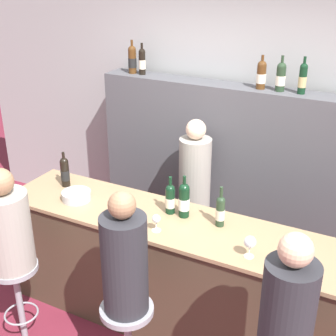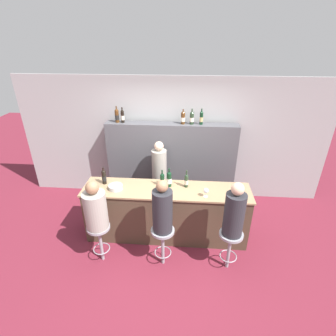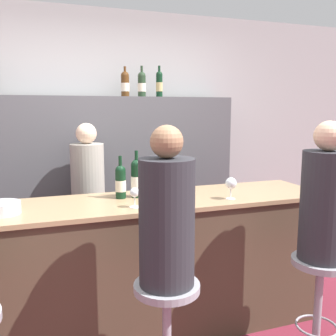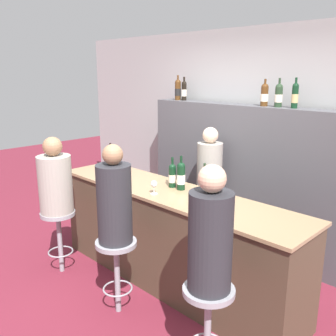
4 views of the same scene
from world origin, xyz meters
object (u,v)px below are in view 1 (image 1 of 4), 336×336
(wine_bottle_backbar_3, at_px, (281,77))
(wine_bottle_backbar_0, at_px, (132,59))
(metal_bowl, at_px, (76,196))
(guest_seated_middle, at_px, (125,260))
(wine_bottle_backbar_4, at_px, (303,78))
(bar_stool_left, at_px, (16,282))
(wine_bottle_counter_2, at_px, (184,200))
(guest_seated_right, at_px, (288,312))
(bar_stool_middle, at_px, (128,326))
(wine_bottle_backbar_1, at_px, (142,61))
(wine_bottle_counter_0, at_px, (65,172))
(wine_bottle_counter_3, at_px, (220,211))
(guest_seated_left, at_px, (7,227))
(wine_bottle_backbar_2, at_px, (261,75))
(bartender, at_px, (194,200))
(wine_bottle_counter_1, at_px, (170,199))
(wine_glass_1, at_px, (250,242))
(wine_glass_0, at_px, (156,220))

(wine_bottle_backbar_3, bearing_deg, wine_bottle_backbar_0, 180.00)
(metal_bowl, xyz_separation_m, guest_seated_middle, (0.85, -0.61, 0.04))
(wine_bottle_backbar_4, relative_size, bar_stool_left, 0.45)
(wine_bottle_backbar_0, bearing_deg, wine_bottle_counter_2, -45.33)
(wine_bottle_counter_2, distance_m, bar_stool_left, 1.42)
(wine_bottle_backbar_4, relative_size, guest_seated_right, 0.36)
(bar_stool_middle, bearing_deg, wine_bottle_backbar_1, 117.04)
(wine_bottle_counter_0, relative_size, wine_bottle_backbar_0, 0.96)
(wine_bottle_counter_0, relative_size, wine_bottle_counter_3, 0.99)
(wine_bottle_counter_3, height_order, guest_seated_left, guest_seated_left)
(bar_stool_left, xyz_separation_m, guest_seated_left, (-0.00, -0.00, 0.49))
(guest_seated_left, distance_m, guest_seated_middle, 1.00)
(wine_bottle_counter_2, bearing_deg, wine_bottle_backbar_4, 64.60)
(wine_bottle_backbar_2, bearing_deg, wine_bottle_backbar_3, -0.00)
(bar_stool_left, xyz_separation_m, bartender, (0.78, 1.53, 0.16))
(wine_bottle_counter_3, relative_size, guest_seated_left, 0.40)
(wine_bottle_backbar_2, xyz_separation_m, bar_stool_left, (-1.21, -1.90, -1.32))
(bartender, bearing_deg, wine_bottle_backbar_1, 153.67)
(wine_bottle_counter_1, relative_size, wine_bottle_backbar_3, 1.00)
(guest_seated_right, bearing_deg, bar_stool_middle, 180.00)
(wine_glass_1, relative_size, bartender, 0.10)
(wine_bottle_counter_3, height_order, wine_bottle_backbar_2, wine_bottle_backbar_2)
(wine_bottle_counter_3, bearing_deg, guest_seated_right, -48.27)
(guest_seated_right, bearing_deg, wine_bottle_backbar_2, 112.73)
(wine_glass_0, bearing_deg, guest_seated_left, -152.29)
(wine_bottle_backbar_3, relative_size, guest_seated_middle, 0.36)
(wine_bottle_backbar_1, relative_size, wine_bottle_backbar_2, 1.04)
(wine_bottle_counter_1, bearing_deg, wine_bottle_counter_3, 0.00)
(wine_bottle_backbar_0, distance_m, wine_bottle_backbar_3, 1.47)
(wine_bottle_backbar_0, relative_size, bartender, 0.22)
(wine_bottle_backbar_2, bearing_deg, wine_glass_0, -100.82)
(wine_bottle_backbar_2, distance_m, guest_seated_right, 2.21)
(wine_glass_1, bearing_deg, wine_bottle_backbar_1, 138.87)
(wine_glass_0, height_order, guest_seated_left, guest_seated_left)
(bartender, bearing_deg, guest_seated_right, -51.13)
(wine_bottle_backbar_2, xyz_separation_m, guest_seated_right, (0.80, -1.90, -0.79))
(wine_bottle_counter_0, xyz_separation_m, wine_bottle_backbar_1, (0.12, 1.13, 0.74))
(wine_bottle_backbar_1, xyz_separation_m, guest_seated_left, (-0.02, -1.90, -0.84))
(wine_glass_0, relative_size, bar_stool_middle, 0.19)
(guest_seated_left, relative_size, guest_seated_middle, 0.93)
(wine_bottle_counter_1, relative_size, wine_bottle_backbar_4, 0.98)
(bar_stool_left, xyz_separation_m, guest_seated_middle, (1.00, -0.00, 0.52))
(wine_bottle_backbar_4, bearing_deg, guest_seated_left, -129.44)
(wine_bottle_counter_1, bearing_deg, guest_seated_middle, -83.88)
(wine_bottle_counter_1, height_order, wine_bottle_counter_3, wine_bottle_counter_3)
(bar_stool_left, xyz_separation_m, bar_stool_middle, (1.00, 0.00, 0.00))
(wine_glass_1, bearing_deg, wine_bottle_backbar_0, 140.76)
(wine_bottle_counter_3, bearing_deg, bar_stool_middle, -112.73)
(wine_bottle_backbar_3, xyz_separation_m, wine_bottle_backbar_4, (0.18, -0.00, 0.01))
(wine_bottle_backbar_3, height_order, guest_seated_left, wine_bottle_backbar_3)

